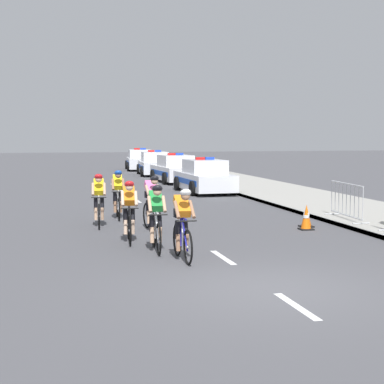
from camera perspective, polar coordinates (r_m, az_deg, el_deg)
ground_plane at (r=11.22m, az=6.85°, el=-8.46°), size 160.00×160.00×0.00m
sidewalk_slab at (r=26.48m, az=9.59°, el=-0.45°), size 4.15×60.00×0.12m
kerb_edge at (r=25.76m, az=5.50°, el=-0.55°), size 0.16×60.00×0.13m
lane_markings_centre at (r=21.52m, az=-3.27°, el=-1.84°), size 0.14×25.60×0.01m
cyclist_lead at (r=13.37m, az=-0.84°, el=-2.78°), size 0.42×1.72×1.56m
cyclist_second at (r=14.39m, az=-3.21°, el=-2.22°), size 0.44×1.72×1.56m
cyclist_third at (r=15.64m, az=-5.60°, el=-1.64°), size 0.45×1.72×1.56m
cyclist_fourth at (r=17.48m, az=-3.57°, el=-0.90°), size 0.45×1.72×1.56m
cyclist_fifth at (r=18.33m, az=-8.27°, el=-0.66°), size 0.45×1.72×1.56m
cyclist_sixth at (r=19.99m, az=-6.60°, el=-0.15°), size 0.43×1.72×1.56m
police_car_nearest at (r=28.71m, az=1.09°, el=1.30°), size 2.10×4.45×1.59m
police_car_second at (r=34.73m, az=-1.51°, el=1.98°), size 2.17×4.48×1.59m
police_car_third at (r=40.82m, az=-3.35°, el=2.46°), size 2.23×4.51×1.59m
police_car_furthest at (r=46.58m, az=-4.64°, el=2.79°), size 2.28×4.54×1.59m
crowd_barrier_rear at (r=19.48m, az=13.54°, el=-0.82°), size 0.66×2.32×1.07m
traffic_cone_near at (r=17.94m, az=10.10°, el=-2.34°), size 0.36×0.36×0.64m
traffic_cone_mid at (r=18.46m, az=10.13°, el=-2.13°), size 0.36×0.36×0.64m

